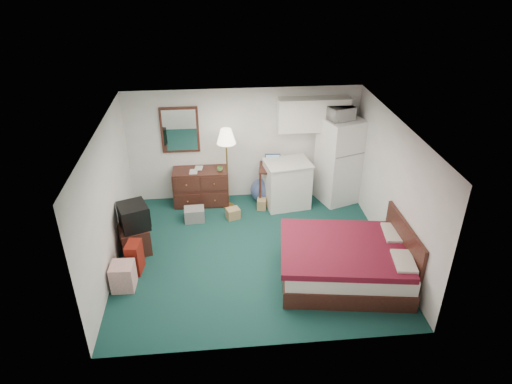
{
  "coord_description": "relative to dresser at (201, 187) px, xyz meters",
  "views": [
    {
      "loc": [
        -0.63,
        -6.92,
        5.13
      ],
      "look_at": [
        0.07,
        0.26,
        1.16
      ],
      "focal_mm": 32.0,
      "sensor_mm": 36.0,
      "label": 1
    }
  ],
  "objects": [
    {
      "name": "dresser",
      "position": [
        0.0,
        0.0,
        0.0
      ],
      "size": [
        1.2,
        0.56,
        0.81
      ],
      "primitive_type": null,
      "rotation": [
        0.0,
        0.0,
        -0.02
      ],
      "color": "black",
      "rests_on": "floor"
    },
    {
      "name": "cardboard_box_a",
      "position": [
        0.65,
        -0.71,
        -0.29
      ],
      "size": [
        0.33,
        0.3,
        0.23
      ],
      "primitive_type": null,
      "rotation": [
        0.0,
        0.0,
        0.34
      ],
      "color": "#A18160",
      "rests_on": "floor"
    },
    {
      "name": "mug",
      "position": [
        0.42,
        -0.1,
        0.47
      ],
      "size": [
        0.14,
        0.12,
        0.12
      ],
      "primitive_type": "imported",
      "rotation": [
        0.0,
        0.0,
        0.15
      ],
      "color": "#5A9448",
      "rests_on": "dresser"
    },
    {
      "name": "file_bin",
      "position": [
        -0.15,
        -0.73,
        -0.26
      ],
      "size": [
        0.42,
        0.33,
        0.29
      ],
      "primitive_type": null,
      "rotation": [
        0.0,
        0.0,
        0.04
      ],
      "color": "gray",
      "rests_on": "floor"
    },
    {
      "name": "suitcase",
      "position": [
        -1.14,
        -2.3,
        -0.11
      ],
      "size": [
        0.27,
        0.39,
        0.59
      ],
      "primitive_type": null,
      "rotation": [
        0.0,
        0.0,
        -0.14
      ],
      "color": "#67130B",
      "rests_on": "floor"
    },
    {
      "name": "retail_box",
      "position": [
        -1.28,
        -2.73,
        -0.17
      ],
      "size": [
        0.39,
        0.39,
        0.47
      ],
      "primitive_type": null,
      "rotation": [
        0.0,
        0.0,
        -0.04
      ],
      "color": "silver",
      "rests_on": "floor"
    },
    {
      "name": "book_b",
      "position": [
        -0.11,
        0.08,
        0.52
      ],
      "size": [
        0.17,
        0.04,
        0.23
      ],
      "primitive_type": "imported",
      "rotation": [
        0.0,
        0.0,
        -0.13
      ],
      "color": "#A18160",
      "rests_on": "dresser"
    },
    {
      "name": "kitchen_counter",
      "position": [
        1.86,
        -0.26,
        0.09
      ],
      "size": [
        1.01,
        0.83,
        1.0
      ],
      "primitive_type": null,
      "rotation": [
        0.0,
        0.0,
        0.15
      ],
      "color": "white",
      "rests_on": "floor"
    },
    {
      "name": "floor_lamp",
      "position": [
        0.58,
        -0.22,
        0.5
      ],
      "size": [
        0.46,
        0.46,
        1.81
      ],
      "primitive_type": null,
      "rotation": [
        0.0,
        0.0,
        -0.19
      ],
      "color": "#BF893A",
      "rests_on": "floor"
    },
    {
      "name": "upper_cabinets",
      "position": [
        2.43,
        0.1,
        1.54
      ],
      "size": [
        1.5,
        0.35,
        0.7
      ],
      "primitive_type": null,
      "color": "white",
      "rests_on": "walls"
    },
    {
      "name": "headboard",
      "position": [
        3.44,
        -2.86,
        0.14
      ],
      "size": [
        0.06,
        1.56,
        1.0
      ],
      "primitive_type": null,
      "color": "black",
      "rests_on": "walls"
    },
    {
      "name": "ceiling",
      "position": [
        0.98,
        -1.98,
        2.09
      ],
      "size": [
        5.0,
        4.5,
        0.01
      ],
      "primitive_type": "cube",
      "color": "white",
      "rests_on": "walls"
    },
    {
      "name": "exercise_ball",
      "position": [
        1.35,
        -0.03,
        -0.14
      ],
      "size": [
        0.53,
        0.53,
        0.53
      ],
      "primitive_type": "sphere",
      "rotation": [
        0.0,
        0.0,
        -0.01
      ],
      "color": "#3C4E81",
      "rests_on": "floor"
    },
    {
      "name": "walls",
      "position": [
        0.98,
        -1.98,
        0.84
      ],
      "size": [
        5.01,
        4.51,
        2.5
      ],
      "color": "white",
      "rests_on": "floor"
    },
    {
      "name": "bed",
      "position": [
        2.46,
        -2.86,
        -0.07
      ],
      "size": [
        2.32,
        1.93,
        0.67
      ],
      "primitive_type": null,
      "rotation": [
        0.0,
        0.0,
        -0.14
      ],
      "color": "#4D1226",
      "rests_on": "floor"
    },
    {
      "name": "fridge",
      "position": [
        3.02,
        -0.1,
        0.54
      ],
      "size": [
        1.0,
        1.0,
        1.9
      ],
      "primitive_type": null,
      "rotation": [
        0.0,
        0.0,
        0.33
      ],
      "color": "white",
      "rests_on": "floor"
    },
    {
      "name": "book_a",
      "position": [
        -0.22,
        -0.09,
        0.52
      ],
      "size": [
        0.17,
        0.03,
        0.23
      ],
      "primitive_type": "imported",
      "rotation": [
        0.0,
        0.0,
        -0.06
      ],
      "color": "#A18160",
      "rests_on": "dresser"
    },
    {
      "name": "microwave",
      "position": [
        2.95,
        -0.16,
        1.67
      ],
      "size": [
        0.57,
        0.44,
        0.34
      ],
      "primitive_type": "imported",
      "rotation": [
        0.0,
        0.0,
        0.36
      ],
      "color": "white",
      "rests_on": "fridge"
    },
    {
      "name": "mirror",
      "position": [
        -0.37,
        0.24,
        1.24
      ],
      "size": [
        0.8,
        0.06,
        1.0
      ],
      "primitive_type": null,
      "color": "white",
      "rests_on": "walls"
    },
    {
      "name": "cardboard_box_b",
      "position": [
        1.3,
        -0.38,
        -0.29
      ],
      "size": [
        0.23,
        0.26,
        0.23
      ],
      "primitive_type": null,
      "rotation": [
        0.0,
        0.0,
        -0.17
      ],
      "color": "#A18160",
      "rests_on": "floor"
    },
    {
      "name": "laptop",
      "position": [
        1.58,
        -0.05,
        0.56
      ],
      "size": [
        0.35,
        0.29,
        0.23
      ],
      "primitive_type": null,
      "rotation": [
        0.0,
        0.0,
        -0.08
      ],
      "color": "black",
      "rests_on": "desk"
    },
    {
      "name": "tv_stand",
      "position": [
        -1.23,
        -1.69,
        -0.15
      ],
      "size": [
        0.66,
        0.69,
        0.51
      ],
      "primitive_type": null,
      "rotation": [
        0.0,
        0.0,
        0.31
      ],
      "color": "black",
      "rests_on": "floor"
    },
    {
      "name": "desk",
      "position": [
        1.62,
        -0.05,
        0.02
      ],
      "size": [
        0.77,
        0.77,
        0.85
      ],
      "primitive_type": null,
      "rotation": [
        0.0,
        0.0,
        -0.16
      ],
      "color": "black",
      "rests_on": "floor"
    },
    {
      "name": "floor",
      "position": [
        0.98,
        -1.98,
        -0.41
      ],
      "size": [
        5.0,
        4.5,
        0.01
      ],
      "primitive_type": "cube",
      "color": "#153937",
      "rests_on": "ground"
    },
    {
      "name": "crt_tv",
      "position": [
        -1.19,
        -1.66,
        0.34
      ],
      "size": [
        0.66,
        0.68,
        0.46
      ],
      "primitive_type": null,
      "rotation": [
        0.0,
        0.0,
        0.37
      ],
      "color": "black",
      "rests_on": "tv_stand"
    }
  ]
}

